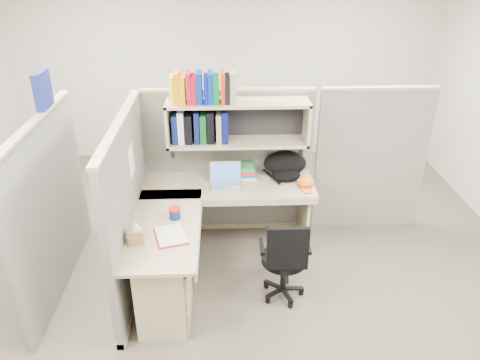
{
  "coord_description": "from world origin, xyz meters",
  "views": [
    {
      "loc": [
        -0.05,
        -3.66,
        2.93
      ],
      "look_at": [
        0.1,
        0.25,
        0.93
      ],
      "focal_mm": 35.0,
      "sensor_mm": 36.0,
      "label": 1
    }
  ],
  "objects_px": {
    "backpack": "(286,166)",
    "snack_canister": "(175,213)",
    "task_chair": "(284,271)",
    "laptop": "(225,176)",
    "desk": "(184,258)"
  },
  "relations": [
    {
      "from": "desk",
      "to": "laptop",
      "type": "height_order",
      "value": "laptop"
    },
    {
      "from": "desk",
      "to": "laptop",
      "type": "distance_m",
      "value": 0.98
    },
    {
      "from": "laptop",
      "to": "task_chair",
      "type": "bearing_deg",
      "value": -59.29
    },
    {
      "from": "backpack",
      "to": "snack_canister",
      "type": "distance_m",
      "value": 1.33
    },
    {
      "from": "desk",
      "to": "snack_canister",
      "type": "height_order",
      "value": "snack_canister"
    },
    {
      "from": "laptop",
      "to": "backpack",
      "type": "bearing_deg",
      "value": 15.25
    },
    {
      "from": "desk",
      "to": "task_chair",
      "type": "xyz_separation_m",
      "value": [
        0.88,
        -0.04,
        -0.14
      ]
    },
    {
      "from": "laptop",
      "to": "backpack",
      "type": "height_order",
      "value": "backpack"
    },
    {
      "from": "snack_canister",
      "to": "backpack",
      "type": "bearing_deg",
      "value": 35.42
    },
    {
      "from": "desk",
      "to": "laptop",
      "type": "relative_size",
      "value": 5.59
    },
    {
      "from": "backpack",
      "to": "task_chair",
      "type": "relative_size",
      "value": 0.52
    },
    {
      "from": "laptop",
      "to": "snack_canister",
      "type": "relative_size",
      "value": 2.9
    },
    {
      "from": "snack_canister",
      "to": "task_chair",
      "type": "relative_size",
      "value": 0.13
    },
    {
      "from": "backpack",
      "to": "task_chair",
      "type": "bearing_deg",
      "value": -102.27
    },
    {
      "from": "snack_canister",
      "to": "task_chair",
      "type": "height_order",
      "value": "task_chair"
    }
  ]
}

